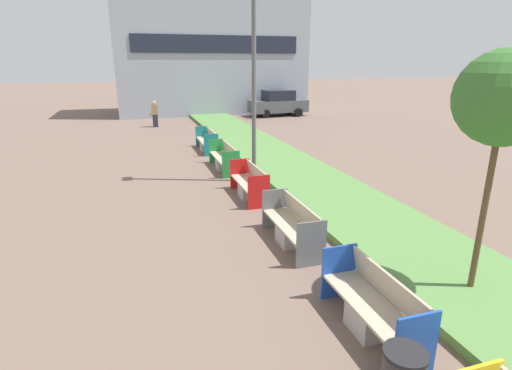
# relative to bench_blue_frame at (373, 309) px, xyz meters

# --- Properties ---
(planter_grass_strip) EXTENTS (2.80, 120.00, 0.18)m
(planter_grass_strip) POSITION_rel_bench_blue_frame_xyz_m (2.26, 5.36, -0.27)
(planter_grass_strip) COLOR #568442
(planter_grass_strip) RESTS_ON ground
(building_backdrop) EXTENTS (14.09, 5.93, 9.13)m
(building_backdrop) POSITION_rel_bench_blue_frame_xyz_m (3.06, 27.75, 4.20)
(building_backdrop) COLOR #939EAD
(building_backdrop) RESTS_ON ground
(bench_blue_frame) EXTENTS (0.65, 2.00, 0.94)m
(bench_blue_frame) POSITION_rel_bench_blue_frame_xyz_m (0.00, 0.00, 0.00)
(bench_blue_frame) COLOR #ADA8A0
(bench_blue_frame) RESTS_ON ground
(bench_grey_frame) EXTENTS (0.65, 2.13, 0.94)m
(bench_grey_frame) POSITION_rel_bench_blue_frame_xyz_m (0.00, 3.11, 0.00)
(bench_grey_frame) COLOR #ADA8A0
(bench_grey_frame) RESTS_ON ground
(bench_red_frame) EXTENTS (0.65, 2.03, 0.94)m
(bench_red_frame) POSITION_rel_bench_blue_frame_xyz_m (0.00, 6.41, 0.00)
(bench_red_frame) COLOR #ADA8A0
(bench_red_frame) RESTS_ON ground
(bench_green_frame) EXTENTS (0.65, 2.38, 0.94)m
(bench_green_frame) POSITION_rel_bench_blue_frame_xyz_m (0.00, 9.76, 0.01)
(bench_green_frame) COLOR #ADA8A0
(bench_green_frame) RESTS_ON ground
(bench_teal_frame) EXTENTS (0.65, 2.27, 0.94)m
(bench_teal_frame) POSITION_rel_bench_blue_frame_xyz_m (0.00, 13.22, 0.01)
(bench_teal_frame) COLOR #ADA8A0
(bench_teal_frame) RESTS_ON ground
(street_lamp_post) EXTENTS (0.24, 0.44, 7.87)m
(street_lamp_post) POSITION_rel_bench_blue_frame_xyz_m (0.61, 8.01, 3.95)
(street_lamp_post) COLOR #56595B
(street_lamp_post) RESTS_ON ground
(sapling_tree_near) EXTENTS (1.45, 1.45, 4.05)m
(sapling_tree_near) POSITION_rel_bench_blue_frame_xyz_m (2.15, 0.34, 2.94)
(sapling_tree_near) COLOR brown
(sapling_tree_near) RESTS_ON ground
(pedestrian_walking) EXTENTS (0.53, 0.24, 1.58)m
(pedestrian_walking) POSITION_rel_bench_blue_frame_xyz_m (-1.80, 20.94, 0.43)
(pedestrian_walking) COLOR #232633
(pedestrian_walking) RESTS_ON ground
(parked_car_distant) EXTENTS (4.33, 2.10, 1.86)m
(parked_car_distant) POSITION_rel_bench_blue_frame_xyz_m (7.23, 23.66, 0.55)
(parked_car_distant) COLOR #474C51
(parked_car_distant) RESTS_ON ground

